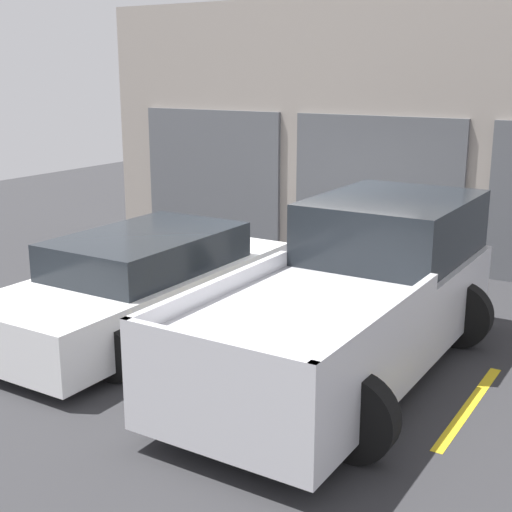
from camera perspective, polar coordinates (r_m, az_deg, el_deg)
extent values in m
plane|color=#2D2D30|center=(10.53, 4.05, -4.14)|extent=(28.00, 28.00, 0.00)
cube|color=#9E9389|center=(13.02, 11.13, 9.74)|extent=(12.36, 0.60, 4.66)
cube|color=#595B60|center=(14.61, -3.56, 6.47)|extent=(3.16, 0.08, 2.62)
cube|color=#595B60|center=(12.91, 9.53, 5.20)|extent=(3.16, 0.08, 2.62)
cube|color=silver|center=(8.08, 7.01, -5.11)|extent=(1.92, 5.15, 0.88)
cube|color=#1E2328|center=(9.12, 10.93, 2.35)|extent=(1.77, 2.32, 0.75)
cube|color=silver|center=(7.39, -3.19, -2.59)|extent=(0.08, 2.83, 0.18)
cube|color=silver|center=(6.56, 10.16, -5.06)|extent=(0.08, 2.83, 0.18)
cube|color=silver|center=(5.83, -3.51, -7.43)|extent=(1.92, 0.08, 0.18)
cylinder|color=black|center=(9.87, 6.41, -2.95)|extent=(0.83, 0.22, 0.83)
cylinder|color=black|center=(9.32, 15.90, -4.53)|extent=(0.83, 0.22, 0.83)
cylinder|color=black|center=(7.29, -4.63, -9.45)|extent=(0.83, 0.22, 0.83)
cylinder|color=black|center=(6.52, 7.79, -12.62)|extent=(0.83, 0.22, 0.83)
cube|color=white|center=(9.66, -9.00, -3.01)|extent=(1.83, 4.68, 0.68)
cube|color=#1E2328|center=(9.59, -8.68, 0.45)|extent=(1.61, 2.57, 0.48)
cylinder|color=black|center=(11.26, -7.30, -1.23)|extent=(0.65, 0.22, 0.65)
cylinder|color=black|center=(10.36, -0.32, -2.53)|extent=(0.65, 0.22, 0.65)
cylinder|color=black|center=(9.31, -18.61, -5.35)|extent=(0.65, 0.22, 0.65)
cylinder|color=black|center=(8.19, -11.26, -7.60)|extent=(0.65, 0.22, 0.65)
cube|color=gold|center=(10.78, -14.83, -4.13)|extent=(0.12, 2.20, 0.01)
cube|color=gold|center=(8.98, -1.69, -7.47)|extent=(0.12, 2.20, 0.01)
cube|color=gold|center=(7.89, 16.72, -11.39)|extent=(0.12, 2.20, 0.01)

